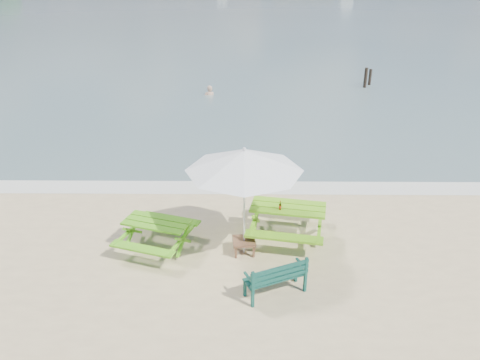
{
  "coord_description": "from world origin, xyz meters",
  "views": [
    {
      "loc": [
        0.12,
        -8.12,
        6.14
      ],
      "look_at": [
        0.02,
        3.0,
        1.0
      ],
      "focal_mm": 35.0,
      "sensor_mm": 36.0,
      "label": 1
    }
  ],
  "objects_px": {
    "park_bench": "(275,284)",
    "beer_bottle": "(280,207)",
    "picnic_table_left": "(157,235)",
    "patio_umbrella": "(244,161)",
    "side_table": "(244,246)",
    "swimmer": "(210,101)",
    "picnic_table_right": "(287,222)"
  },
  "relations": [
    {
      "from": "beer_bottle",
      "to": "swimmer",
      "type": "distance_m",
      "value": 14.35
    },
    {
      "from": "side_table",
      "to": "patio_umbrella",
      "type": "bearing_deg",
      "value": 0.0
    },
    {
      "from": "side_table",
      "to": "picnic_table_right",
      "type": "bearing_deg",
      "value": 33.68
    },
    {
      "from": "side_table",
      "to": "patio_umbrella",
      "type": "distance_m",
      "value": 2.15
    },
    {
      "from": "side_table",
      "to": "beer_bottle",
      "type": "distance_m",
      "value": 1.26
    },
    {
      "from": "side_table",
      "to": "beer_bottle",
      "type": "bearing_deg",
      "value": 31.96
    },
    {
      "from": "park_bench",
      "to": "patio_umbrella",
      "type": "distance_m",
      "value": 2.64
    },
    {
      "from": "picnic_table_left",
      "to": "park_bench",
      "type": "relative_size",
      "value": 1.56
    },
    {
      "from": "park_bench",
      "to": "swimmer",
      "type": "distance_m",
      "value": 16.27
    },
    {
      "from": "picnic_table_left",
      "to": "park_bench",
      "type": "xyz_separation_m",
      "value": [
        2.67,
        -1.66,
        -0.11
      ]
    },
    {
      "from": "park_bench",
      "to": "picnic_table_left",
      "type": "bearing_deg",
      "value": 148.16
    },
    {
      "from": "park_bench",
      "to": "patio_umbrella",
      "type": "bearing_deg",
      "value": 113.06
    },
    {
      "from": "side_table",
      "to": "patio_umbrella",
      "type": "height_order",
      "value": "patio_umbrella"
    },
    {
      "from": "picnic_table_left",
      "to": "patio_umbrella",
      "type": "bearing_deg",
      "value": -4.64
    },
    {
      "from": "picnic_table_left",
      "to": "swimmer",
      "type": "relative_size",
      "value": 1.29
    },
    {
      "from": "picnic_table_right",
      "to": "patio_umbrella",
      "type": "height_order",
      "value": "patio_umbrella"
    },
    {
      "from": "picnic_table_left",
      "to": "picnic_table_right",
      "type": "distance_m",
      "value": 3.14
    },
    {
      "from": "beer_bottle",
      "to": "picnic_table_left",
      "type": "bearing_deg",
      "value": -172.78
    },
    {
      "from": "swimmer",
      "to": "beer_bottle",
      "type": "bearing_deg",
      "value": -79.25
    },
    {
      "from": "park_bench",
      "to": "side_table",
      "type": "distance_m",
      "value": 1.62
    },
    {
      "from": "beer_bottle",
      "to": "swimmer",
      "type": "height_order",
      "value": "beer_bottle"
    },
    {
      "from": "picnic_table_left",
      "to": "beer_bottle",
      "type": "distance_m",
      "value": 2.97
    },
    {
      "from": "picnic_table_right",
      "to": "park_bench",
      "type": "height_order",
      "value": "picnic_table_right"
    },
    {
      "from": "side_table",
      "to": "picnic_table_left",
      "type": "bearing_deg",
      "value": 175.36
    },
    {
      "from": "picnic_table_right",
      "to": "swimmer",
      "type": "distance_m",
      "value": 14.18
    },
    {
      "from": "park_bench",
      "to": "beer_bottle",
      "type": "bearing_deg",
      "value": 83.93
    },
    {
      "from": "patio_umbrella",
      "to": "swimmer",
      "type": "bearing_deg",
      "value": 97.1
    },
    {
      "from": "park_bench",
      "to": "patio_umbrella",
      "type": "height_order",
      "value": "patio_umbrella"
    },
    {
      "from": "picnic_table_left",
      "to": "side_table",
      "type": "xyz_separation_m",
      "value": [
        2.04,
        -0.17,
        -0.17
      ]
    },
    {
      "from": "picnic_table_left",
      "to": "beer_bottle",
      "type": "height_order",
      "value": "beer_bottle"
    },
    {
      "from": "park_bench",
      "to": "swimmer",
      "type": "bearing_deg",
      "value": 98.67
    },
    {
      "from": "picnic_table_right",
      "to": "beer_bottle",
      "type": "relative_size",
      "value": 9.97
    }
  ]
}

